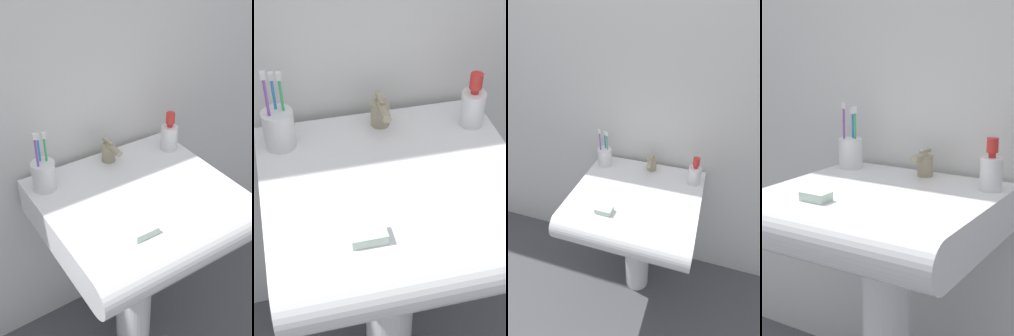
% 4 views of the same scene
% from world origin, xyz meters
% --- Properties ---
extents(sink_pedestal, '(0.14, 0.14, 0.62)m').
position_xyz_m(sink_pedestal, '(0.00, 0.00, 0.31)').
color(sink_pedestal, white).
rests_on(sink_pedestal, ground).
extents(sink_basin, '(0.60, 0.57, 0.13)m').
position_xyz_m(sink_basin, '(0.00, -0.05, 0.69)').
color(sink_basin, white).
rests_on(sink_basin, sink_pedestal).
extents(faucet, '(0.05, 0.10, 0.08)m').
position_xyz_m(faucet, '(0.02, 0.19, 0.79)').
color(faucet, tan).
rests_on(faucet, sink_basin).
extents(toothbrush_cup, '(0.08, 0.08, 0.21)m').
position_xyz_m(toothbrush_cup, '(-0.24, 0.17, 0.80)').
color(toothbrush_cup, white).
rests_on(toothbrush_cup, sink_basin).
extents(soap_bottle, '(0.06, 0.06, 0.15)m').
position_xyz_m(soap_bottle, '(0.25, 0.15, 0.80)').
color(soap_bottle, white).
rests_on(soap_bottle, sink_basin).
extents(bar_soap, '(0.07, 0.05, 0.02)m').
position_xyz_m(bar_soap, '(-0.10, -0.18, 0.76)').
color(bar_soap, silver).
rests_on(bar_soap, sink_basin).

